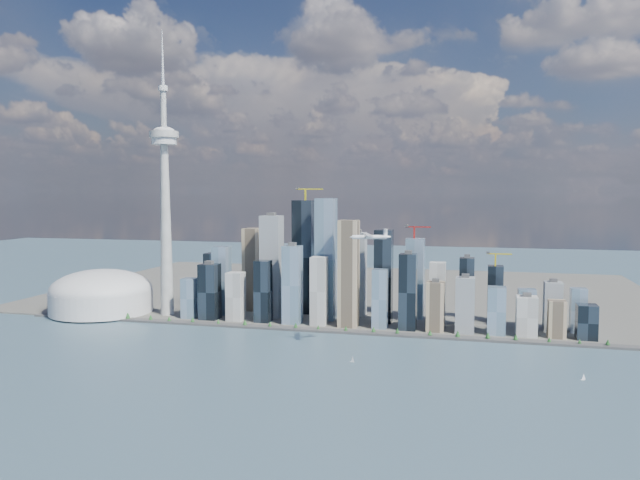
% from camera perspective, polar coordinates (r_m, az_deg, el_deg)
% --- Properties ---
extents(ground, '(4000.00, 4000.00, 0.00)m').
position_cam_1_polar(ground, '(881.80, -5.72, -11.75)').
color(ground, '#385062').
rests_on(ground, ground).
extents(seawall, '(1100.00, 22.00, 4.00)m').
position_cam_1_polar(seawall, '(1112.28, -1.32, -8.19)').
color(seawall, '#383838').
rests_on(seawall, ground).
extents(land, '(1400.00, 900.00, 3.00)m').
position_cam_1_polar(land, '(1543.20, 3.12, -4.62)').
color(land, '#4C4C47').
rests_on(land, ground).
extents(shoreline_trees, '(960.53, 7.20, 8.80)m').
position_cam_1_polar(shoreline_trees, '(1110.81, -1.32, -7.85)').
color(shoreline_trees, '#3F2D1E').
rests_on(shoreline_trees, seawall).
extents(skyscraper_cluster, '(736.00, 142.00, 250.99)m').
position_cam_1_polar(skyscraper_cluster, '(1168.01, 2.63, -3.80)').
color(skyscraper_cluster, black).
rests_on(skyscraper_cluster, land).
extents(needle_tower, '(56.00, 56.00, 550.50)m').
position_cam_1_polar(needle_tower, '(1252.65, -13.98, 3.89)').
color(needle_tower, gray).
rests_on(needle_tower, land).
extents(dome_stadium, '(200.00, 200.00, 86.00)m').
position_cam_1_polar(dome_stadium, '(1331.98, -19.36, -4.69)').
color(dome_stadium, silver).
rests_on(dome_stadium, land).
extents(airplane, '(60.66, 54.20, 15.12)m').
position_cam_1_polar(airplane, '(924.11, 4.60, 0.33)').
color(airplane, silver).
rests_on(airplane, ground).
extents(sailboat_west, '(6.89, 3.78, 9.68)m').
position_cam_1_polar(sailboat_west, '(916.11, 2.98, -10.90)').
color(sailboat_west, silver).
rests_on(sailboat_west, ground).
extents(sailboat_east, '(6.69, 3.47, 9.35)m').
position_cam_1_polar(sailboat_east, '(901.62, 22.94, -11.52)').
color(sailboat_east, silver).
rests_on(sailboat_east, ground).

